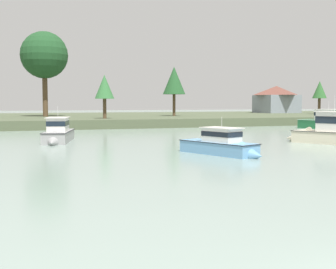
# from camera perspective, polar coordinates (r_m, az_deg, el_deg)

# --- Properties ---
(far_shore_bank) EXTENTS (177.96, 44.26, 1.36)m
(far_shore_bank) POSITION_cam_1_polar(r_m,az_deg,el_deg) (84.20, -12.43, 2.01)
(far_shore_bank) COLOR #4C563D
(far_shore_bank) RESTS_ON ground
(dinghy_maroon) EXTENTS (2.93, 3.49, 0.62)m
(dinghy_maroon) POSITION_cam_1_polar(r_m,az_deg,el_deg) (57.18, 8.85, 0.49)
(dinghy_maroon) COLOR maroon
(dinghy_maroon) RESTS_ON ground
(cruiser_cream) EXTENTS (7.24, 9.81, 5.50)m
(cruiser_cream) POSITION_cam_1_polar(r_m,az_deg,el_deg) (43.72, 20.65, -0.23)
(cruiser_cream) COLOR beige
(cruiser_cream) RESTS_ON ground
(cruiser_grey) EXTENTS (3.79, 8.43, 4.26)m
(cruiser_grey) POSITION_cam_1_polar(r_m,az_deg,el_deg) (43.47, -14.38, -0.22)
(cruiser_grey) COLOR gray
(cruiser_grey) RESTS_ON ground
(cruiser_skyblue) EXTENTS (4.64, 7.50, 3.50)m
(cruiser_skyblue) POSITION_cam_1_polar(r_m,az_deg,el_deg) (32.31, 7.47, -1.82)
(cruiser_skyblue) COLOR #669ECC
(cruiser_skyblue) RESTS_ON ground
(cruiser_green) EXTENTS (5.07, 10.02, 4.96)m
(cruiser_green) POSITION_cam_1_polar(r_m,az_deg,el_deg) (66.51, 20.81, 1.24)
(cruiser_green) COLOR #236B3D
(cruiser_green) RESTS_ON ground
(mooring_buoy_orange) EXTENTS (0.42, 0.42, 0.47)m
(mooring_buoy_orange) POSITION_cam_1_polar(r_m,az_deg,el_deg) (53.62, 6.44, 0.17)
(mooring_buoy_orange) COLOR orange
(mooring_buoy_orange) RESTS_ON ground
(shore_tree_inland_c) EXTENTS (3.02, 3.02, 7.06)m
(shore_tree_inland_c) POSITION_cam_1_polar(r_m,az_deg,el_deg) (98.48, 19.42, 5.54)
(shore_tree_inland_c) COLOR brown
(shore_tree_inland_c) RESTS_ON far_shore_bank
(shore_tree_center) EXTENTS (8.20, 8.20, 14.88)m
(shore_tree_center) POSITION_cam_1_polar(r_m,az_deg,el_deg) (79.67, -16.05, 10.01)
(shore_tree_center) COLOR brown
(shore_tree_center) RESTS_ON far_shore_bank
(shore_tree_far_right) EXTENTS (4.13, 4.13, 9.05)m
(shore_tree_far_right) POSITION_cam_1_polar(r_m,az_deg,el_deg) (79.71, 0.81, 7.12)
(shore_tree_far_right) COLOR brown
(shore_tree_far_right) RESTS_ON far_shore_bank
(shore_tree_left) EXTENTS (3.01, 3.01, 6.78)m
(shore_tree_left) POSITION_cam_1_polar(r_m,az_deg,el_deg) (67.93, -8.41, 6.18)
(shore_tree_left) COLOR brown
(shore_tree_left) RESTS_ON far_shore_bank
(cottage_hillside) EXTENTS (8.90, 9.44, 6.40)m
(cottage_hillside) POSITION_cam_1_polar(r_m,az_deg,el_deg) (106.63, 14.14, 4.59)
(cottage_hillside) COLOR gray
(cottage_hillside) RESTS_ON far_shore_bank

